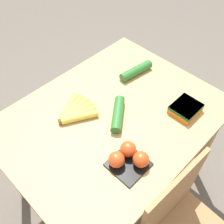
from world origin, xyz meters
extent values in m
plane|color=#665B51|center=(0.00, 0.00, 0.00)|extent=(12.00, 12.00, 0.00)
cube|color=tan|center=(0.00, 0.00, 0.76)|extent=(1.12, 0.87, 0.03)
cylinder|color=tan|center=(-0.50, -0.37, 0.37)|extent=(0.06, 0.06, 0.74)
cylinder|color=tan|center=(0.50, -0.37, 0.37)|extent=(0.06, 0.06, 0.74)
cylinder|color=tan|center=(-0.50, 0.37, 0.37)|extent=(0.06, 0.06, 0.74)
cube|color=#A87547|center=(0.10, 0.47, 0.66)|extent=(0.39, 0.04, 0.44)
cylinder|color=#A87547|center=(-0.08, 0.49, 0.21)|extent=(0.04, 0.04, 0.42)
sphere|color=brown|center=(0.21, -0.14, 0.79)|extent=(0.03, 0.03, 0.03)
cylinder|color=#DBCC47|center=(0.13, -0.10, 0.79)|extent=(0.18, 0.12, 0.04)
cylinder|color=#DBCC47|center=(0.12, -0.12, 0.79)|extent=(0.19, 0.09, 0.04)
cylinder|color=#DBCC47|center=(0.12, -0.13, 0.79)|extent=(0.19, 0.06, 0.04)
cylinder|color=#DBCC47|center=(0.12, -0.15, 0.79)|extent=(0.19, 0.05, 0.04)
cylinder|color=#DBCC47|center=(0.12, -0.17, 0.79)|extent=(0.19, 0.09, 0.04)
cylinder|color=#DBCC47|center=(0.13, -0.19, 0.79)|extent=(0.18, 0.12, 0.04)
cube|color=black|center=(0.15, 0.25, 0.78)|extent=(0.16, 0.16, 0.01)
sphere|color=#DB4C1E|center=(0.11, 0.21, 0.82)|extent=(0.07, 0.07, 0.07)
sphere|color=#DB4C1E|center=(0.19, 0.21, 0.82)|extent=(0.07, 0.07, 0.07)
sphere|color=#DB4C1E|center=(0.11, 0.29, 0.82)|extent=(0.07, 0.07, 0.07)
cube|color=orange|center=(-0.29, 0.25, 0.79)|extent=(0.14, 0.13, 0.05)
cube|color=#145123|center=(-0.29, 0.25, 0.81)|extent=(0.15, 0.13, 0.02)
cylinder|color=#2D702D|center=(-0.33, -0.13, 0.80)|extent=(0.22, 0.08, 0.05)
cylinder|color=#2D702D|center=(-0.01, 0.03, 0.80)|extent=(0.20, 0.17, 0.05)
camera|label=1|loc=(0.61, 0.60, 1.80)|focal=42.00mm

